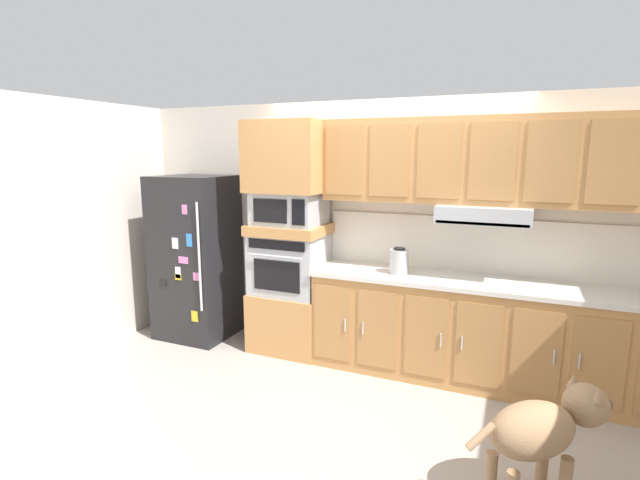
% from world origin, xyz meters
% --- Properties ---
extents(ground_plane, '(9.60, 9.60, 0.00)m').
position_xyz_m(ground_plane, '(0.00, 0.00, 0.00)').
color(ground_plane, '#9E9389').
extents(back_kitchen_wall, '(6.20, 0.12, 2.50)m').
position_xyz_m(back_kitchen_wall, '(0.00, 1.11, 1.25)').
color(back_kitchen_wall, beige).
rests_on(back_kitchen_wall, ground).
extents(side_panel_left, '(0.12, 7.10, 2.50)m').
position_xyz_m(side_panel_left, '(-2.80, 0.00, 1.25)').
color(side_panel_left, beige).
rests_on(side_panel_left, ground).
extents(refrigerator, '(0.76, 0.73, 1.76)m').
position_xyz_m(refrigerator, '(-2.04, 0.68, 0.88)').
color(refrigerator, black).
rests_on(refrigerator, ground).
extents(oven_base_cabinet, '(0.74, 0.62, 0.60)m').
position_xyz_m(oven_base_cabinet, '(-0.92, 0.75, 0.30)').
color(oven_base_cabinet, '#B77F47').
rests_on(oven_base_cabinet, ground).
extents(built_in_oven, '(0.70, 0.62, 0.60)m').
position_xyz_m(built_in_oven, '(-0.92, 0.75, 0.90)').
color(built_in_oven, '#A8AAAF').
rests_on(built_in_oven, oven_base_cabinet).
extents(appliance_mid_shelf, '(0.74, 0.62, 0.10)m').
position_xyz_m(appliance_mid_shelf, '(-0.92, 0.75, 1.25)').
color(appliance_mid_shelf, '#B77F47').
rests_on(appliance_mid_shelf, built_in_oven).
extents(microwave, '(0.64, 0.54, 0.32)m').
position_xyz_m(microwave, '(-0.92, 0.75, 1.46)').
color(microwave, '#A8AAAF').
rests_on(microwave, appliance_mid_shelf).
extents(appliance_upper_cabinet, '(0.74, 0.62, 0.68)m').
position_xyz_m(appliance_upper_cabinet, '(-0.92, 0.75, 1.96)').
color(appliance_upper_cabinet, '#B77F47').
rests_on(appliance_upper_cabinet, microwave).
extents(lower_cabinet_run, '(2.99, 0.63, 0.88)m').
position_xyz_m(lower_cabinet_run, '(0.94, 0.75, 0.44)').
color(lower_cabinet_run, '#B77F47').
rests_on(lower_cabinet_run, ground).
extents(countertop_slab, '(3.03, 0.64, 0.04)m').
position_xyz_m(countertop_slab, '(0.94, 0.75, 0.90)').
color(countertop_slab, beige).
rests_on(countertop_slab, lower_cabinet_run).
extents(backsplash_panel, '(3.03, 0.02, 0.50)m').
position_xyz_m(backsplash_panel, '(0.94, 1.04, 1.17)').
color(backsplash_panel, silver).
rests_on(backsplash_panel, countertop_slab).
extents(upper_cabinet_with_hood, '(2.99, 0.48, 0.88)m').
position_xyz_m(upper_cabinet_with_hood, '(0.94, 0.87, 1.90)').
color(upper_cabinet_with_hood, '#B77F47').
rests_on(upper_cabinet_with_hood, backsplash_panel).
extents(electric_kettle, '(0.17, 0.17, 0.24)m').
position_xyz_m(electric_kettle, '(0.20, 0.70, 1.03)').
color(electric_kettle, '#A8AAAF').
rests_on(electric_kettle, countertop_slab).
extents(dog, '(0.80, 0.72, 0.71)m').
position_xyz_m(dog, '(1.39, -0.65, 0.47)').
color(dog, '#997551').
rests_on(dog, ground).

